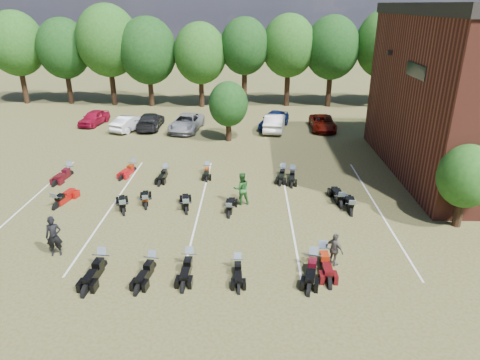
{
  "coord_description": "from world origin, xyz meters",
  "views": [
    {
      "loc": [
        -0.2,
        -18.81,
        10.64
      ],
      "look_at": [
        -0.77,
        4.0,
        1.2
      ],
      "focal_mm": 32.0,
      "sensor_mm": 36.0,
      "label": 1
    }
  ],
  "objects_px": {
    "person_green": "(241,188)",
    "person_grey": "(335,250)",
    "motorcycle_7": "(57,208)",
    "car_4": "(274,120)",
    "motorcycle_3": "(238,270)",
    "car_0": "(94,118)",
    "motorcycle_14": "(70,175)",
    "person_black": "(54,236)"
  },
  "relations": [
    {
      "from": "person_grey",
      "to": "car_0",
      "type": "bearing_deg",
      "value": -0.22
    },
    {
      "from": "car_4",
      "to": "person_black",
      "type": "relative_size",
      "value": 2.34
    },
    {
      "from": "car_0",
      "to": "motorcycle_7",
      "type": "relative_size",
      "value": 1.62
    },
    {
      "from": "person_black",
      "to": "person_grey",
      "type": "distance_m",
      "value": 12.51
    },
    {
      "from": "car_4",
      "to": "person_black",
      "type": "distance_m",
      "value": 24.52
    },
    {
      "from": "motorcycle_14",
      "to": "person_black",
      "type": "bearing_deg",
      "value": -62.69
    },
    {
      "from": "person_green",
      "to": "motorcycle_14",
      "type": "height_order",
      "value": "person_green"
    },
    {
      "from": "car_4",
      "to": "person_green",
      "type": "xyz_separation_m",
      "value": [
        -2.64,
        -16.35,
        0.19
      ]
    },
    {
      "from": "motorcycle_14",
      "to": "car_0",
      "type": "bearing_deg",
      "value": 110.82
    },
    {
      "from": "car_0",
      "to": "person_grey",
      "type": "relative_size",
      "value": 2.52
    },
    {
      "from": "car_4",
      "to": "person_green",
      "type": "height_order",
      "value": "person_green"
    },
    {
      "from": "car_0",
      "to": "motorcycle_7",
      "type": "height_order",
      "value": "car_0"
    },
    {
      "from": "car_0",
      "to": "motorcycle_14",
      "type": "height_order",
      "value": "car_0"
    },
    {
      "from": "car_4",
      "to": "person_grey",
      "type": "relative_size",
      "value": 2.88
    },
    {
      "from": "motorcycle_3",
      "to": "person_black",
      "type": "bearing_deg",
      "value": 169.81
    },
    {
      "from": "motorcycle_3",
      "to": "motorcycle_14",
      "type": "xyz_separation_m",
      "value": [
        -11.54,
        10.69,
        0.0
      ]
    },
    {
      "from": "person_green",
      "to": "motorcycle_7",
      "type": "relative_size",
      "value": 0.79
    },
    {
      "from": "car_4",
      "to": "motorcycle_14",
      "type": "distance_m",
      "value": 18.78
    },
    {
      "from": "motorcycle_3",
      "to": "motorcycle_7",
      "type": "height_order",
      "value": "motorcycle_7"
    },
    {
      "from": "person_green",
      "to": "person_grey",
      "type": "height_order",
      "value": "person_green"
    },
    {
      "from": "person_green",
      "to": "motorcycle_3",
      "type": "xyz_separation_m",
      "value": [
        -0.02,
        -6.6,
        -0.96
      ]
    },
    {
      "from": "motorcycle_14",
      "to": "car_4",
      "type": "bearing_deg",
      "value": 49.6
    },
    {
      "from": "person_black",
      "to": "person_green",
      "type": "distance_m",
      "value": 10.02
    },
    {
      "from": "car_4",
      "to": "person_green",
      "type": "relative_size",
      "value": 2.34
    },
    {
      "from": "car_0",
      "to": "motorcycle_7",
      "type": "xyz_separation_m",
      "value": [
        3.93,
        -17.79,
        -0.67
      ]
    },
    {
      "from": "car_4",
      "to": "person_grey",
      "type": "xyz_separation_m",
      "value": [
        1.53,
        -22.46,
        0.02
      ]
    },
    {
      "from": "motorcycle_7",
      "to": "person_black",
      "type": "bearing_deg",
      "value": 125.59
    },
    {
      "from": "person_green",
      "to": "motorcycle_7",
      "type": "distance_m",
      "value": 10.45
    },
    {
      "from": "car_0",
      "to": "person_grey",
      "type": "bearing_deg",
      "value": -40.24
    },
    {
      "from": "motorcycle_7",
      "to": "motorcycle_14",
      "type": "height_order",
      "value": "motorcycle_7"
    },
    {
      "from": "motorcycle_3",
      "to": "motorcycle_14",
      "type": "height_order",
      "value": "motorcycle_14"
    },
    {
      "from": "car_0",
      "to": "motorcycle_14",
      "type": "relative_size",
      "value": 1.63
    },
    {
      "from": "motorcycle_7",
      "to": "car_4",
      "type": "bearing_deg",
      "value": -114.84
    },
    {
      "from": "person_green",
      "to": "motorcycle_3",
      "type": "distance_m",
      "value": 6.67
    },
    {
      "from": "car_4",
      "to": "person_green",
      "type": "bearing_deg",
      "value": -76.82
    },
    {
      "from": "car_4",
      "to": "motorcycle_3",
      "type": "distance_m",
      "value": 23.12
    },
    {
      "from": "person_black",
      "to": "person_green",
      "type": "height_order",
      "value": "person_green"
    },
    {
      "from": "motorcycle_3",
      "to": "person_grey",
      "type": "bearing_deg",
      "value": 3.59
    },
    {
      "from": "car_0",
      "to": "car_4",
      "type": "height_order",
      "value": "car_4"
    },
    {
      "from": "car_4",
      "to": "motorcycle_14",
      "type": "bearing_deg",
      "value": -116.83
    },
    {
      "from": "person_black",
      "to": "motorcycle_14",
      "type": "relative_size",
      "value": 0.8
    },
    {
      "from": "person_black",
      "to": "motorcycle_3",
      "type": "xyz_separation_m",
      "value": [
        8.31,
        -1.02,
        -0.96
      ]
    }
  ]
}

